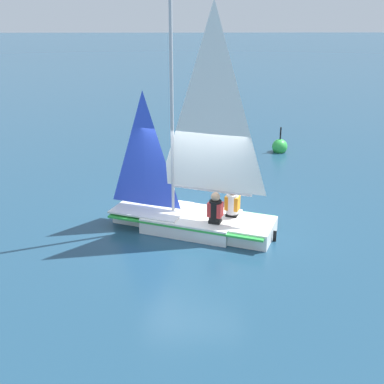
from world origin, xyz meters
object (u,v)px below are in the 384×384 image
Objects in this scene: sailboat_main at (193,200)px; sailor_crew at (232,207)px; buoy_marker at (280,147)px; sailor_helm at (215,214)px.

sailor_crew is (0.10, 0.97, -0.15)m from sailboat_main.
sailor_helm is at bearing -21.94° from buoy_marker.
sailor_crew is 1.07× the size of buoy_marker.
sailboat_main is at bearing 15.83° from sailor_crew.
sailor_helm is at bearing 63.94° from sailor_crew.
sailboat_main reaches higher than sailor_crew.
sailboat_main reaches higher than buoy_marker.
sailor_crew reaches higher than buoy_marker.
sailboat_main reaches higher than sailor_helm.
sailor_helm reaches higher than buoy_marker.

